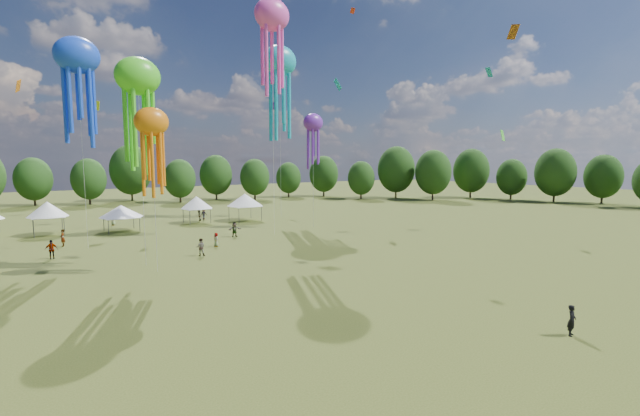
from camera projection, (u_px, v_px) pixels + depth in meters
ground at (470, 365)px, 20.46m from camera, size 300.00×300.00×0.00m
observer_main at (572, 320)px, 23.77m from camera, size 0.72×0.58×1.72m
spectator_near at (201, 247)px, 43.78m from camera, size 1.06×0.97×1.78m
spectators_far at (173, 225)px, 58.65m from camera, size 23.68×25.20×1.92m
festival_tents at (136, 206)px, 61.70m from camera, size 39.12×11.14×4.37m
show_kites at (238, 77)px, 57.86m from camera, size 36.24×29.63×29.67m
treeline at (121, 180)px, 68.68m from camera, size 201.57×95.24×13.43m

